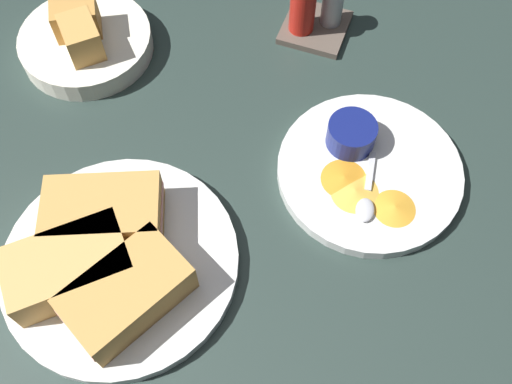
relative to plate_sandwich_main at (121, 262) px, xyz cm
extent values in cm
cube|color=#283833|center=(1.24, 12.62, -2.30)|extent=(110.00, 110.00, 3.00)
cylinder|color=silver|center=(0.00, 0.00, 0.00)|extent=(26.84, 26.84, 1.60)
cube|color=tan|center=(-3.32, 3.87, 3.20)|extent=(14.92, 12.01, 4.80)
cube|color=#DB938E|center=(-3.32, 3.87, 3.20)|extent=(14.93, 11.55, 0.80)
cube|color=tan|center=(-3.87, -3.32, 3.20)|extent=(14.71, 14.40, 4.80)
cube|color=#DB938E|center=(-3.87, -3.32, 3.20)|extent=(14.49, 14.13, 0.80)
cube|color=tan|center=(3.32, -3.87, 3.20)|extent=(12.72, 15.04, 4.80)
cube|color=#DB938E|center=(3.32, -3.87, 3.20)|extent=(12.29, 14.99, 0.80)
cylinder|color=navy|center=(3.16, -5.14, 2.88)|extent=(6.28, 6.28, 4.16)
cylinder|color=black|center=(3.16, -5.14, 4.56)|extent=(5.15, 5.15, 0.60)
cube|color=silver|center=(1.50, 4.10, 1.05)|extent=(1.76, 5.55, 0.40)
ellipsoid|color=silver|center=(2.47, -1.32, 1.20)|extent=(2.73, 3.54, 0.80)
cylinder|color=silver|center=(23.60, 21.32, 0.00)|extent=(22.82, 22.82, 1.60)
cylinder|color=navy|center=(20.18, 24.18, 2.46)|extent=(6.08, 6.08, 3.32)
cylinder|color=olive|center=(20.18, 24.18, 3.72)|extent=(4.99, 4.99, 0.60)
cube|color=silver|center=(23.69, 20.66, 1.05)|extent=(1.54, 5.56, 0.40)
ellipsoid|color=silver|center=(24.44, 15.21, 1.20)|extent=(2.61, 3.47, 0.80)
cone|color=gold|center=(27.65, 16.81, 1.10)|extent=(7.10, 7.10, 0.60)
cone|color=orange|center=(20.97, 18.67, 1.10)|extent=(6.97, 6.97, 0.60)
cone|color=gold|center=(22.67, 17.34, 1.10)|extent=(8.25, 8.25, 0.60)
cylinder|color=silver|center=(-18.86, 27.90, 0.70)|extent=(18.28, 18.28, 3.00)
cube|color=#C68C42|center=(-19.70, 28.49, 4.45)|extent=(7.41, 6.85, 4.51)
cube|color=tan|center=(-17.36, 25.64, 4.49)|extent=(7.33, 7.38, 4.59)
cube|color=brown|center=(10.18, 42.52, -0.30)|extent=(9.00, 9.00, 1.00)
cylinder|color=red|center=(8.38, 41.32, 4.45)|extent=(3.60, 3.60, 8.50)
cylinder|color=#B2B2B2|center=(11.98, 43.92, 3.20)|extent=(3.00, 3.00, 6.00)
camera|label=1|loc=(23.00, -18.61, 61.82)|focal=40.98mm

